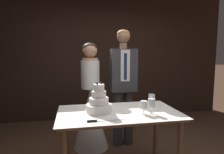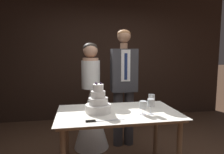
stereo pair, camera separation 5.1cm
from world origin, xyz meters
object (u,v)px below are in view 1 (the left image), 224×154
(tiered_cake, at_px, (99,103))
(cake_knife, at_px, (99,121))
(bride, at_px, (91,110))
(cake_table, at_px, (119,119))
(wine_glass_far, at_px, (152,98))
(wine_glass_middle, at_px, (152,103))
(groom, at_px, (123,82))
(wine_glass_near, at_px, (144,105))

(tiered_cake, xyz_separation_m, cake_knife, (-0.04, -0.31, -0.10))
(bride, bearing_deg, tiered_cake, -87.87)
(cake_table, height_order, wine_glass_far, wine_glass_far)
(tiered_cake, distance_m, wine_glass_middle, 0.60)
(tiered_cake, relative_size, groom, 0.19)
(cake_table, relative_size, wine_glass_far, 9.04)
(wine_glass_near, bearing_deg, tiered_cake, 160.61)
(tiered_cake, bearing_deg, wine_glass_far, 11.34)
(wine_glass_near, relative_size, wine_glass_middle, 0.88)
(cake_table, height_order, cake_knife, cake_knife)
(bride, bearing_deg, wine_glass_near, -61.86)
(cake_table, xyz_separation_m, groom, (0.26, 0.80, 0.31))
(cake_knife, relative_size, bride, 0.25)
(bride, bearing_deg, wine_glass_far, -41.49)
(bride, bearing_deg, groom, -0.07)
(tiered_cake, relative_size, wine_glass_near, 2.30)
(cake_knife, distance_m, wine_glass_middle, 0.63)
(wine_glass_middle, bearing_deg, bride, 121.95)
(wine_glass_near, height_order, bride, bride)
(cake_table, relative_size, wine_glass_near, 9.22)
(wine_glass_middle, height_order, bride, bride)
(tiered_cake, distance_m, wine_glass_near, 0.51)
(cake_table, distance_m, groom, 0.90)
(tiered_cake, xyz_separation_m, bride, (-0.03, 0.78, -0.30))
(cake_table, xyz_separation_m, bride, (-0.26, 0.80, -0.10))
(cake_table, relative_size, tiered_cake, 4.01)
(groom, bearing_deg, wine_glass_near, -90.24)
(wine_glass_far, height_order, bride, bride)
(cake_table, distance_m, bride, 0.85)
(cake_table, relative_size, wine_glass_middle, 8.07)
(tiered_cake, height_order, groom, groom)
(wine_glass_near, xyz_separation_m, bride, (-0.51, 0.95, -0.29))
(tiered_cake, height_order, wine_glass_middle, tiered_cake)
(cake_knife, height_order, wine_glass_far, wine_glass_far)
(bride, height_order, groom, groom)
(cake_knife, xyz_separation_m, wine_glass_far, (0.74, 0.45, 0.10))
(groom, bearing_deg, wine_glass_far, -71.58)
(cake_knife, xyz_separation_m, wine_glass_near, (0.52, 0.14, 0.09))
(tiered_cake, relative_size, bride, 0.21)
(wine_glass_middle, distance_m, groom, 0.97)
(wine_glass_near, bearing_deg, wine_glass_far, 54.81)
(tiered_cake, distance_m, cake_knife, 0.33)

